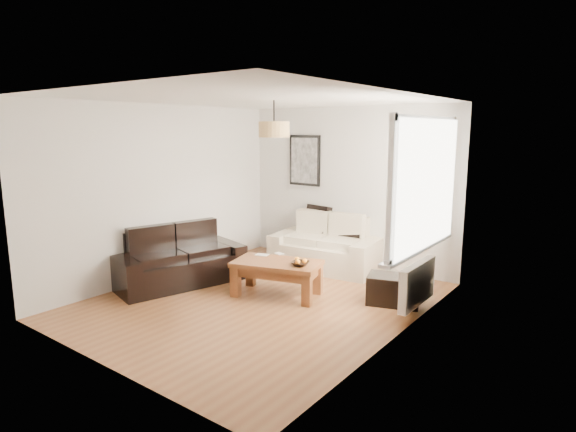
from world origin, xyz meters
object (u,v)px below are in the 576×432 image
Objects in this scene: sofa_leather at (179,257)px; ottoman at (394,290)px; loveseat_cream at (326,243)px; coffee_table at (277,278)px.

sofa_leather is 3.09m from ottoman.
sofa_leather is (-1.31, -1.94, -0.02)m from loveseat_cream.
ottoman is at bearing 24.71° from coffee_table.
ottoman is (1.41, 0.65, -0.05)m from coffee_table.
coffee_table is at bearing -56.96° from sofa_leather.
loveseat_cream is 1.79m from ottoman.
coffee_table is at bearing -90.15° from loveseat_cream.
sofa_leather reaches higher than coffee_table.
sofa_leather is 2.78× the size of ottoman.
coffee_table is at bearing -155.29° from ottoman.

